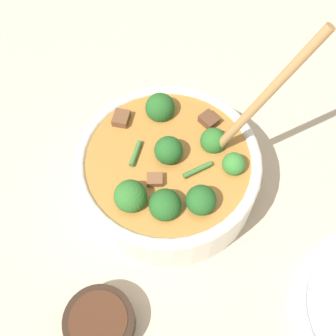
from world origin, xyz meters
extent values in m
plane|color=#C6B293|center=(0.00, 0.00, 0.00)|extent=(4.00, 4.00, 0.00)
cylinder|color=white|center=(0.00, 0.00, 0.04)|extent=(0.26, 0.26, 0.08)
torus|color=white|center=(0.00, 0.00, 0.08)|extent=(0.26, 0.26, 0.02)
cylinder|color=#B27533|center=(0.00, 0.00, 0.05)|extent=(0.24, 0.24, 0.05)
sphere|color=#235B23|center=(0.00, -0.01, 0.09)|extent=(0.04, 0.04, 0.04)
cylinder|color=#6B9956|center=(0.00, -0.01, 0.06)|extent=(0.01, 0.01, 0.02)
sphere|color=#235B23|center=(-0.01, 0.07, 0.09)|extent=(0.04, 0.04, 0.04)
cylinder|color=#6B9956|center=(-0.01, 0.07, 0.06)|extent=(0.01, 0.01, 0.02)
sphere|color=#235B23|center=(0.02, -0.08, 0.09)|extent=(0.04, 0.04, 0.04)
cylinder|color=#6B9956|center=(0.02, -0.08, 0.06)|extent=(0.02, 0.02, 0.02)
sphere|color=#387F33|center=(-0.09, 0.00, 0.09)|extent=(0.03, 0.03, 0.03)
cylinder|color=#6B9956|center=(-0.09, 0.00, 0.07)|extent=(0.01, 0.01, 0.01)
sphere|color=#235B23|center=(-0.05, 0.06, 0.09)|extent=(0.04, 0.04, 0.04)
cylinder|color=#6B9956|center=(-0.05, 0.06, 0.06)|extent=(0.01, 0.01, 0.02)
sphere|color=#2D6B28|center=(-0.06, -0.03, 0.09)|extent=(0.04, 0.04, 0.04)
cylinder|color=#6B9956|center=(-0.06, -0.03, 0.06)|extent=(0.01, 0.01, 0.02)
sphere|color=#2D6B28|center=(0.04, 0.07, 0.09)|extent=(0.04, 0.04, 0.04)
cylinder|color=#6B9956|center=(0.04, 0.07, 0.06)|extent=(0.02, 0.02, 0.02)
cube|color=brown|center=(0.08, -0.05, 0.08)|extent=(0.02, 0.03, 0.02)
cube|color=brown|center=(0.01, 0.04, 0.08)|extent=(0.02, 0.02, 0.02)
cube|color=brown|center=(-0.05, -0.07, 0.08)|extent=(0.03, 0.03, 0.02)
cylinder|color=#3D7533|center=(-0.04, 0.01, 0.08)|extent=(0.04, 0.03, 0.01)
cylinder|color=#3D7533|center=(0.05, 0.00, 0.08)|extent=(0.01, 0.04, 0.01)
ellipsoid|color=#A87A47|center=(-0.06, -0.02, 0.07)|extent=(0.04, 0.03, 0.01)
cylinder|color=#A87A47|center=(-0.11, -0.04, 0.18)|extent=(0.11, 0.05, 0.21)
cylinder|color=black|center=(0.06, 0.22, 0.02)|extent=(0.09, 0.09, 0.03)
cylinder|color=#472819|center=(0.06, 0.22, 0.03)|extent=(0.07, 0.07, 0.01)
camera|label=1|loc=(-0.04, 0.29, 0.58)|focal=45.00mm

